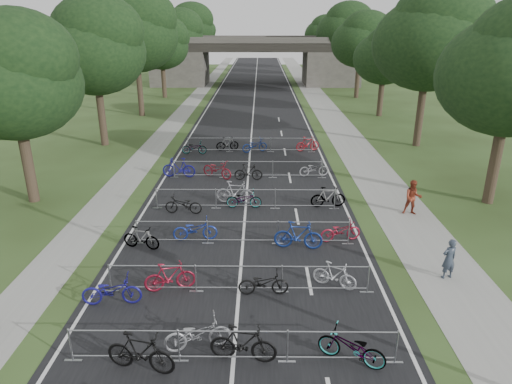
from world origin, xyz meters
TOP-DOWN VIEW (x-y plane):
  - road at (0.00, 50.00)m, footprint 11.00×140.00m
  - sidewalk_right at (8.00, 50.00)m, footprint 3.00×140.00m
  - sidewalk_left at (-7.50, 50.00)m, footprint 2.00×140.00m
  - lane_markings at (0.00, 50.00)m, footprint 0.12×140.00m
  - overpass_bridge at (0.00, 65.00)m, footprint 31.00×8.00m
  - tree_left_0 at (-11.39, 15.93)m, footprint 6.72×6.72m
  - tree_left_1 at (-11.39, 27.93)m, footprint 7.56×7.56m
  - tree_right_1 at (13.11, 27.93)m, footprint 8.18×8.18m
  - tree_left_2 at (-11.39, 39.93)m, footprint 8.40×8.40m
  - tree_right_2 at (13.11, 39.93)m, footprint 6.16×6.16m
  - tree_left_3 at (-11.39, 51.93)m, footprint 6.72×6.72m
  - tree_right_3 at (13.11, 51.93)m, footprint 7.17×7.17m
  - tree_left_4 at (-11.39, 63.93)m, footprint 7.56×7.56m
  - tree_right_4 at (13.11, 63.93)m, footprint 8.18×8.18m
  - tree_left_5 at (-11.39, 75.93)m, footprint 8.40×8.40m
  - tree_right_5 at (13.11, 75.93)m, footprint 6.16×6.16m
  - tree_left_6 at (-11.39, 87.93)m, footprint 6.72×6.72m
  - tree_right_6 at (13.11, 87.93)m, footprint 7.17×7.17m
  - barrier_row_1 at (0.00, 3.60)m, footprint 9.70×0.08m
  - barrier_row_2 at (0.00, 7.20)m, footprint 9.70×0.08m
  - barrier_row_3 at (0.00, 11.00)m, footprint 9.70×0.08m
  - barrier_row_4 at (0.00, 15.00)m, footprint 9.70×0.08m
  - barrier_row_5 at (0.00, 20.00)m, footprint 9.70×0.08m
  - barrier_row_6 at (0.00, 26.00)m, footprint 9.70×0.08m
  - bike_4 at (-2.52, 3.23)m, footprint 2.11×1.03m
  - bike_5 at (-1.07, 4.16)m, footprint 2.09×1.14m
  - bike_6 at (0.29, 3.66)m, footprint 1.99×0.81m
  - bike_7 at (3.34, 3.61)m, footprint 2.07×1.47m
  - bike_8 at (-4.30, 6.41)m, footprint 2.08×0.87m
  - bike_9 at (-2.47, 7.29)m, footprint 1.91×0.94m
  - bike_10 at (0.88, 7.05)m, footprint 1.80×0.69m
  - bike_11 at (3.47, 7.55)m, footprint 1.68×1.14m
  - bike_12 at (-4.30, 10.50)m, footprint 1.74×0.89m
  - bike_13 at (-2.11, 11.35)m, footprint 2.03×0.92m
  - bike_14 at (2.38, 10.57)m, footprint 2.13×0.82m
  - bike_15 at (4.30, 11.32)m, footprint 1.94×1.03m
  - bike_16 at (-3.11, 14.29)m, footprint 1.92×0.79m
  - bike_17 at (-0.56, 15.70)m, footprint 2.15×0.90m
  - bike_18 at (-0.08, 15.10)m, footprint 1.83×0.64m
  - bike_19 at (4.30, 15.26)m, footprint 1.89×0.73m
  - bike_20 at (-4.30, 20.07)m, footprint 2.11×0.75m
  - bike_21 at (-1.91, 19.97)m, footprint 2.19×1.72m
  - bike_22 at (0.04, 19.53)m, footprint 1.72×0.50m
  - bike_23 at (4.13, 20.35)m, footprint 1.93×0.91m
  - bike_24 at (-4.07, 25.38)m, footprint 1.83×0.68m
  - bike_25 at (-1.71, 26.44)m, footprint 1.76×0.86m
  - bike_26 at (0.34, 25.98)m, footprint 2.07×1.39m
  - bike_27 at (4.30, 26.29)m, footprint 1.89×1.02m
  - pedestrian_a at (7.83, 8.24)m, footprint 0.67×0.53m
  - pedestrian_b at (8.38, 14.34)m, footprint 0.96×0.79m

SIDE VIEW (x-z plane):
  - lane_markings at x=0.00m, z-range 0.00..0.00m
  - road at x=0.00m, z-range 0.00..0.01m
  - sidewalk_right at x=8.00m, z-range 0.00..0.01m
  - sidewalk_left at x=-7.50m, z-range 0.00..0.01m
  - bike_10 at x=0.88m, z-range 0.00..0.93m
  - bike_24 at x=-4.07m, z-range 0.00..0.95m
  - bike_18 at x=-0.08m, z-range 0.00..0.96m
  - bike_15 at x=4.30m, z-range 0.00..0.97m
  - bike_23 at x=4.13m, z-range 0.00..0.97m
  - bike_16 at x=-3.11m, z-range 0.00..0.99m
  - bike_11 at x=3.47m, z-range 0.00..0.99m
  - bike_12 at x=-4.30m, z-range 0.00..1.01m
  - bike_25 at x=-1.71m, z-range 0.00..1.02m
  - bike_26 at x=0.34m, z-range 0.00..1.03m
  - bike_13 at x=-2.11m, z-range 0.00..1.03m
  - bike_22 at x=0.04m, z-range 0.00..1.03m
  - bike_7 at x=3.34m, z-range 0.00..1.03m
  - bike_5 at x=-1.07m, z-range 0.00..1.04m
  - bike_8 at x=-4.30m, z-range 0.00..1.07m
  - barrier_row_1 at x=0.00m, z-range 0.00..1.10m
  - barrier_row_2 at x=0.00m, z-range 0.00..1.10m
  - barrier_row_3 at x=0.00m, z-range 0.00..1.10m
  - barrier_row_4 at x=0.00m, z-range 0.00..1.10m
  - barrier_row_5 at x=0.00m, z-range 0.00..1.10m
  - barrier_row_6 at x=0.00m, z-range 0.00..1.10m
  - bike_27 at x=4.30m, z-range 0.00..1.09m
  - bike_9 at x=-2.47m, z-range 0.00..1.10m
  - bike_19 at x=4.30m, z-range 0.00..1.11m
  - bike_21 at x=-1.91m, z-range 0.00..1.11m
  - bike_6 at x=0.29m, z-range 0.00..1.16m
  - bike_4 at x=-2.52m, z-range 0.00..1.22m
  - bike_20 at x=-4.30m, z-range 0.00..1.24m
  - bike_14 at x=2.38m, z-range 0.00..1.25m
  - bike_17 at x=-0.56m, z-range 0.00..1.25m
  - pedestrian_a at x=7.83m, z-range 0.00..1.61m
  - pedestrian_b at x=8.38m, z-range 0.00..1.79m
  - overpass_bridge at x=0.00m, z-range 0.01..7.06m
  - tree_right_2 at x=13.11m, z-range 1.25..10.64m
  - tree_right_5 at x=13.11m, z-range 1.25..10.64m
  - tree_left_0 at x=-11.39m, z-range 1.36..11.61m
  - tree_left_3 at x=-11.39m, z-range 1.36..11.61m
  - tree_left_6 at x=-11.39m, z-range 1.36..11.61m
  - tree_right_3 at x=13.11m, z-range 1.46..12.39m
  - tree_right_6 at x=13.11m, z-range 1.46..12.39m
  - tree_left_1 at x=-11.39m, z-range 1.54..13.07m
  - tree_left_4 at x=-11.39m, z-range 1.54..13.07m
  - tree_right_1 at x=13.11m, z-range 1.67..14.13m
  - tree_right_4 at x=13.11m, z-range 1.67..14.13m
  - tree_left_2 at x=-11.39m, z-range 1.71..14.52m
  - tree_left_5 at x=-11.39m, z-range 1.71..14.52m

